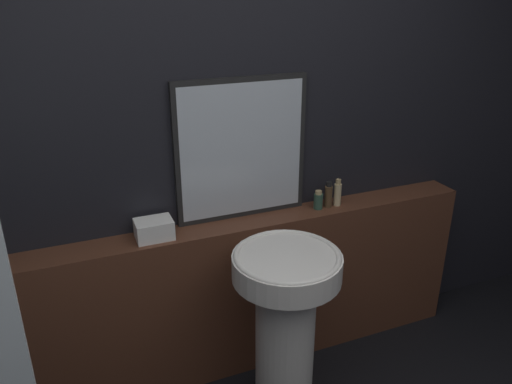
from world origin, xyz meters
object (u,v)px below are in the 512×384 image
object	(u,v)px
shampoo_bottle	(318,200)
lotion_bottle	(338,193)
towel_stack	(154,229)
conditioner_bottle	(328,195)
pedestal_sink	(285,323)
mirror	(242,150)

from	to	relation	value
shampoo_bottle	lotion_bottle	world-z (taller)	lotion_bottle
towel_stack	conditioner_bottle	world-z (taller)	conditioner_bottle
pedestal_sink	shampoo_bottle	bearing A→B (deg)	48.26
pedestal_sink	mirror	distance (m)	0.86
pedestal_sink	towel_stack	xyz separation A→B (m)	(-0.48, 0.45, 0.37)
pedestal_sink	towel_stack	bearing A→B (deg)	137.14
conditioner_bottle	shampoo_bottle	bearing A→B (deg)	180.00
pedestal_sink	shampoo_bottle	size ratio (longest dim) A/B	9.05
towel_stack	conditioner_bottle	bearing A→B (deg)	-0.00
pedestal_sink	lotion_bottle	size ratio (longest dim) A/B	6.17
towel_stack	lotion_bottle	world-z (taller)	lotion_bottle
shampoo_bottle	conditioner_bottle	world-z (taller)	conditioner_bottle
mirror	conditioner_bottle	xyz separation A→B (m)	(0.47, -0.08, -0.29)
mirror	pedestal_sink	bearing A→B (deg)	-89.30
shampoo_bottle	towel_stack	bearing A→B (deg)	-180.00
conditioner_bottle	lotion_bottle	xyz separation A→B (m)	(0.06, 0.00, 0.00)
mirror	lotion_bottle	xyz separation A→B (m)	(0.52, -0.08, -0.29)
lotion_bottle	conditioner_bottle	bearing A→B (deg)	-180.00
mirror	conditioner_bottle	world-z (taller)	mirror
mirror	shampoo_bottle	xyz separation A→B (m)	(0.41, -0.08, -0.31)
lotion_bottle	shampoo_bottle	bearing A→B (deg)	180.00
pedestal_sink	conditioner_bottle	world-z (taller)	conditioner_bottle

